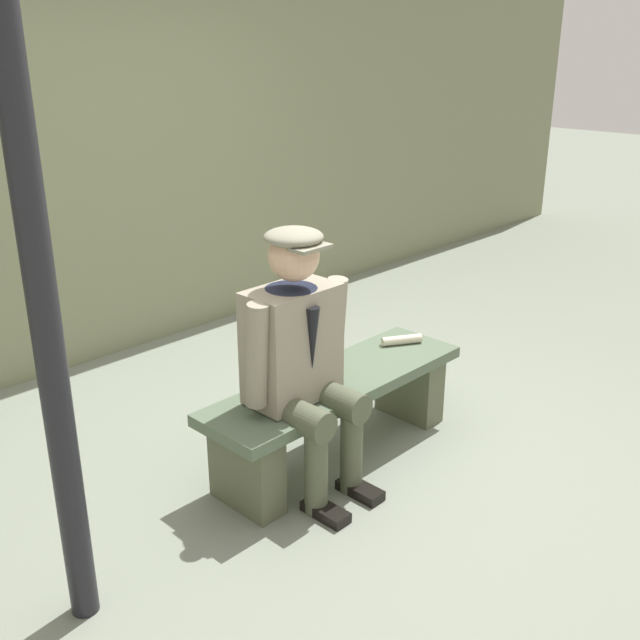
{
  "coord_description": "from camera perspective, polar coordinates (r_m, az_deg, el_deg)",
  "views": [
    {
      "loc": [
        2.54,
        2.33,
        2.08
      ],
      "look_at": [
        0.13,
        0.0,
        0.8
      ],
      "focal_mm": 41.7,
      "sensor_mm": 36.0,
      "label": 1
    }
  ],
  "objects": [
    {
      "name": "seated_man",
      "position": [
        3.46,
        -1.5,
        -2.37
      ],
      "size": [
        0.61,
        0.59,
        1.29
      ],
      "color": "gray",
      "rests_on": "ground"
    },
    {
      "name": "lamp_post",
      "position": [
        2.47,
        -22.74,
        17.5
      ],
      "size": [
        0.27,
        0.27,
        3.05
      ],
      "color": "black",
      "rests_on": "ground"
    },
    {
      "name": "bench",
      "position": [
        3.87,
        1.3,
        -6.44
      ],
      "size": [
        1.55,
        0.45,
        0.45
      ],
      "color": "#52634D",
      "rests_on": "ground"
    },
    {
      "name": "stadium_wall",
      "position": [
        5.23,
        -16.67,
        10.94
      ],
      "size": [
        12.0,
        0.24,
        2.51
      ],
      "primitive_type": "cube",
      "color": "gray",
      "rests_on": "ground"
    },
    {
      "name": "ground_plane",
      "position": [
        4.02,
        1.27,
        -10.27
      ],
      "size": [
        30.0,
        30.0,
        0.0
      ],
      "primitive_type": "plane",
      "color": "gray"
    },
    {
      "name": "rolled_magazine",
      "position": [
        4.23,
        6.29,
        -1.53
      ],
      "size": [
        0.23,
        0.16,
        0.05
      ],
      "primitive_type": "cylinder",
      "rotation": [
        0.0,
        1.57,
        -0.54
      ],
      "color": "beige",
      "rests_on": "bench"
    }
  ]
}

